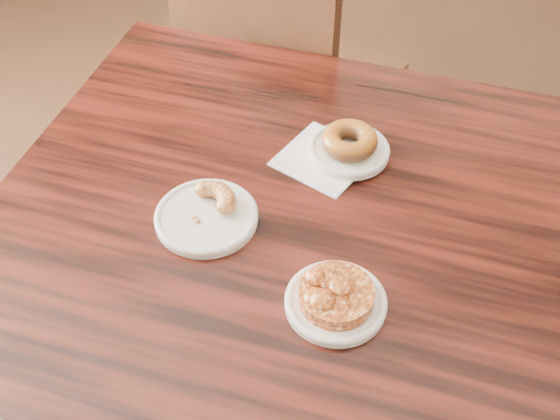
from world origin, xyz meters
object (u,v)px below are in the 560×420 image
at_px(chair_far, 296,82).
at_px(cafe_table, 283,356).
at_px(glazed_donut, 350,140).
at_px(cruller_fragment, 205,209).
at_px(apple_fritter, 337,293).

bearing_deg(chair_far, cafe_table, 120.88).
relative_size(glazed_donut, cruller_fragment, 0.95).
distance_m(cafe_table, cruller_fragment, 0.42).
relative_size(cafe_table, chair_far, 1.11).
bearing_deg(apple_fritter, cruller_fragment, 165.41).
distance_m(chair_far, apple_fritter, 1.01).
relative_size(glazed_donut, apple_fritter, 0.67).
xyz_separation_m(cafe_table, glazed_donut, (0.02, 0.22, 0.41)).
xyz_separation_m(glazed_donut, cruller_fragment, (-0.15, -0.25, -0.01)).
bearing_deg(glazed_donut, cruller_fragment, -121.11).
height_order(chair_far, apple_fritter, chair_far).
xyz_separation_m(cafe_table, apple_fritter, (0.13, -0.10, 0.41)).
bearing_deg(cafe_table, chair_far, 104.87).
xyz_separation_m(cafe_table, chair_far, (-0.32, 0.75, 0.08)).
bearing_deg(apple_fritter, chair_far, 117.88).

